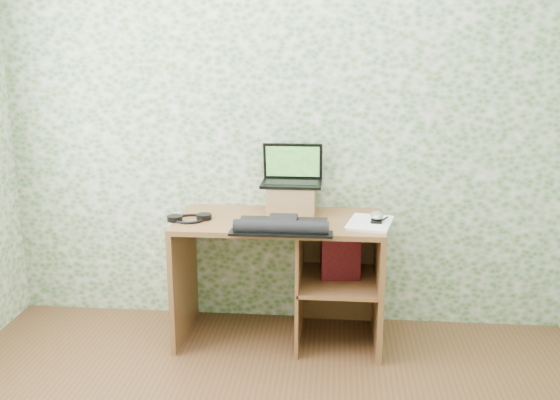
# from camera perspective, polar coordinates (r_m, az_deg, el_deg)

# --- Properties ---
(wall_back) EXTENTS (3.50, 0.00, 3.50)m
(wall_back) POSITION_cam_1_polar(r_m,az_deg,el_deg) (3.83, 0.39, 7.47)
(wall_back) COLOR silver
(wall_back) RESTS_ON ground
(desk) EXTENTS (1.20, 0.60, 0.75)m
(desk) POSITION_cam_1_polar(r_m,az_deg,el_deg) (3.74, 1.20, -5.62)
(desk) COLOR brown
(desk) RESTS_ON floor
(riser) EXTENTS (0.28, 0.24, 0.17)m
(riser) POSITION_cam_1_polar(r_m,az_deg,el_deg) (3.75, 1.05, 0.09)
(riser) COLOR #A07747
(riser) RESTS_ON desk
(laptop) EXTENTS (0.36, 0.25, 0.24)m
(laptop) POSITION_cam_1_polar(r_m,az_deg,el_deg) (3.75, 1.10, 2.33)
(laptop) COLOR black
(laptop) RESTS_ON riser
(keyboard) EXTENTS (0.56, 0.28, 0.08)m
(keyboard) POSITION_cam_1_polar(r_m,az_deg,el_deg) (3.41, 0.19, -2.36)
(keyboard) COLOR black
(keyboard) RESTS_ON desk
(headphones) EXTENTS (0.25, 0.23, 0.03)m
(headphones) POSITION_cam_1_polar(r_m,az_deg,el_deg) (3.65, -8.27, -1.66)
(headphones) COLOR black
(headphones) RESTS_ON desk
(notepad) EXTENTS (0.29, 0.37, 0.02)m
(notepad) POSITION_cam_1_polar(r_m,az_deg,el_deg) (3.56, 8.21, -2.10)
(notepad) COLOR white
(notepad) RESTS_ON desk
(mouse) EXTENTS (0.09, 0.13, 0.04)m
(mouse) POSITION_cam_1_polar(r_m,az_deg,el_deg) (3.57, 8.83, -1.61)
(mouse) COLOR #B4B4B7
(mouse) RESTS_ON notepad
(pen) EXTENTS (0.08, 0.15, 0.01)m
(pen) POSITION_cam_1_polar(r_m,az_deg,el_deg) (3.59, 9.30, -1.83)
(pen) COLOR black
(pen) RESTS_ON notepad
(red_box) EXTENTS (0.24, 0.11, 0.27)m
(red_box) POSITION_cam_1_polar(r_m,az_deg,el_deg) (3.69, 5.56, -5.21)
(red_box) COLOR maroon
(red_box) RESTS_ON desk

